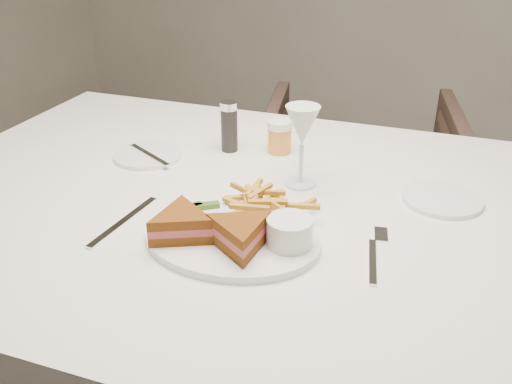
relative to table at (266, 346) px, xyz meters
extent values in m
cube|color=white|center=(0.00, 0.00, 0.00)|extent=(1.68, 1.23, 0.75)
imported|color=#49362D|center=(-0.08, 0.97, -0.02)|extent=(0.86, 0.83, 0.72)
ellipsoid|color=white|center=(0.01, -0.16, 0.38)|extent=(0.35, 0.29, 0.01)
cube|color=silver|center=(-0.21, -0.19, 0.38)|extent=(0.02, 0.21, 0.00)
cylinder|color=white|center=(-0.35, 0.08, 0.38)|extent=(0.16, 0.16, 0.01)
cylinder|color=white|center=(0.31, 0.17, 0.38)|extent=(0.16, 0.16, 0.01)
cylinder|color=black|center=(-0.20, 0.21, 0.44)|extent=(0.04, 0.04, 0.12)
cylinder|color=orange|center=(-0.09, 0.25, 0.42)|extent=(0.06, 0.06, 0.08)
cube|color=#3C6021|center=(-0.09, -0.09, 0.40)|extent=(0.05, 0.05, 0.01)
cube|color=#3C6021|center=(-0.11, -0.12, 0.40)|extent=(0.04, 0.06, 0.01)
cylinder|color=white|center=(0.11, -0.14, 0.42)|extent=(0.08, 0.08, 0.05)
camera|label=1|loc=(0.43, -0.91, 0.92)|focal=40.00mm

